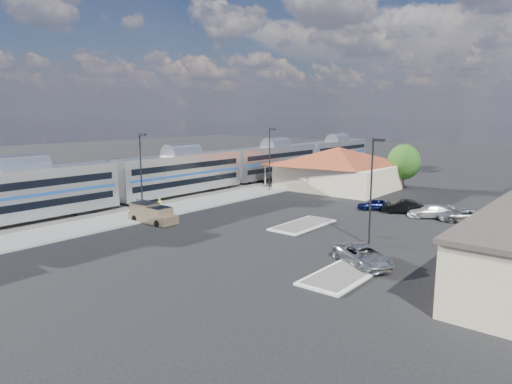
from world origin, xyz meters
The scene contains 21 objects.
ground centered at (0.00, 0.00, 0.00)m, with size 280.00×280.00×0.00m, color black.
railbed centered at (-21.00, 8.00, 0.06)m, with size 16.00×100.00×0.12m, color #4C4944.
platform centered at (-12.00, 6.00, 0.09)m, with size 5.50×92.00×0.18m, color gray.
passenger_train centered at (-18.00, 5.90, 2.87)m, with size 3.00×104.00×5.55m.
freight_cars centered at (-24.00, 6.94, 1.93)m, with size 2.80×46.00×4.00m.
station_depot centered at (-4.56, 24.00, 3.13)m, with size 18.35×12.24×6.20m.
traffic_island_south centered at (4.00, 2.00, 0.10)m, with size 3.30×7.50×0.21m.
traffic_island_north centered at (14.00, -8.00, 0.10)m, with size 3.30×7.50×0.21m.
lamp_plat_s centered at (-10.90, -6.00, 5.34)m, with size 1.08×0.25×9.00m.
lamp_plat_n centered at (-10.90, 16.00, 5.34)m, with size 1.08×0.25×9.00m.
lamp_lot centered at (12.10, 0.00, 5.34)m, with size 1.08×0.25×9.00m.
tree_depot centered at (3.00, 30.00, 4.02)m, with size 4.71×4.71×6.63m.
pickup_truck centered at (-8.50, -6.62, 0.90)m, with size 5.55×2.18×1.90m.
suv centered at (14.02, -5.23, 0.75)m, with size 2.49×5.41×1.50m, color #989C9F.
person_a centered at (-11.06, -3.62, 1.03)m, with size 0.62×0.41×1.71m, color #CDCF40.
person_b centered at (-12.48, -5.52, 1.10)m, with size 0.90×0.70×1.85m, color silver.
parked_car_a centered at (6.14, 13.61, 0.65)m, with size 1.54×3.83×1.31m, color #0B103B.
parked_car_b centered at (9.34, 13.91, 0.74)m, with size 1.58×4.52×1.49m, color black.
parked_car_c centered at (12.54, 13.61, 0.67)m, with size 1.89×4.64×1.35m, color silver.
parked_car_d centered at (15.74, 13.91, 0.68)m, with size 2.25×4.87×1.35m, color gray.
parked_car_e centered at (18.94, 13.61, 0.65)m, with size 1.53×3.81×1.30m, color maroon.
Camera 1 is at (28.25, -34.98, 10.93)m, focal length 32.00 mm.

